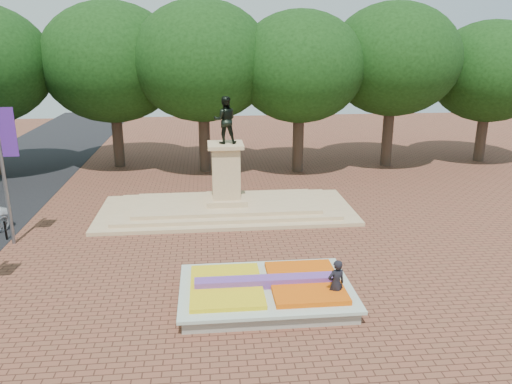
{
  "coord_description": "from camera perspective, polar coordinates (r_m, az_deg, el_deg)",
  "views": [
    {
      "loc": [
        -1.03,
        -18.35,
        9.2
      ],
      "look_at": [
        1.29,
        4.47,
        2.2
      ],
      "focal_mm": 35.0,
      "sensor_mm": 36.0,
      "label": 1
    }
  ],
  "objects": [
    {
      "name": "tree_row_back",
      "position": [
        36.6,
        -0.54,
        13.01
      ],
      "size": [
        44.8,
        8.8,
        10.43
      ],
      "color": "#36291D",
      "rests_on": "ground"
    },
    {
      "name": "flower_bed",
      "position": [
        18.7,
        1.22,
        -11.19
      ],
      "size": [
        6.3,
        4.3,
        0.91
      ],
      "color": "gray",
      "rests_on": "ground"
    },
    {
      "name": "monument",
      "position": [
        27.66,
        -3.41,
        -0.56
      ],
      "size": [
        14.0,
        6.0,
        6.4
      ],
      "color": "tan",
      "rests_on": "ground"
    },
    {
      "name": "pedestrian",
      "position": [
        18.17,
        9.13,
        -10.37
      ],
      "size": [
        0.76,
        0.6,
        1.84
      ],
      "primitive_type": "imported",
      "rotation": [
        0.0,
        0.0,
        3.4
      ],
      "color": "black",
      "rests_on": "ground"
    },
    {
      "name": "ground",
      "position": [
        20.56,
        -2.36,
        -9.63
      ],
      "size": [
        90.0,
        90.0,
        0.0
      ],
      "primitive_type": "plane",
      "color": "brown",
      "rests_on": "ground"
    }
  ]
}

